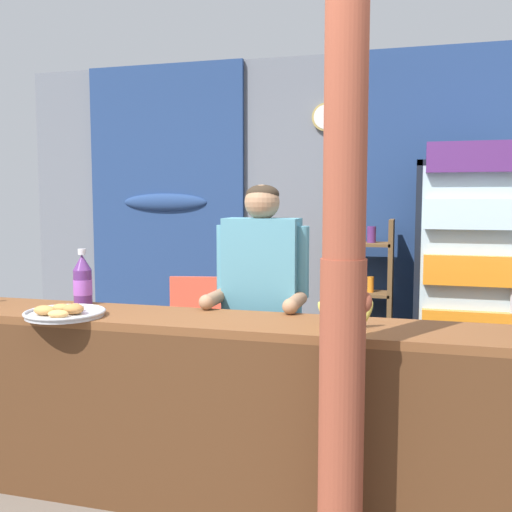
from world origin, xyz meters
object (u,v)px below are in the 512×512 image
stall_counter (201,397)px  soda_bottle_grape_soda (83,281)px  shopkeeper (262,291)px  banana_bunch (345,315)px  pastry_tray (64,312)px  plastic_lawn_chair (194,326)px  drink_fridge (464,265)px  timber_post (344,273)px  bottle_shelf_rack (362,298)px

stall_counter → soda_bottle_grape_soda: soda_bottle_grape_soda is taller
shopkeeper → banana_bunch: 0.71m
pastry_tray → plastic_lawn_chair: bearing=91.2°
drink_fridge → banana_bunch: bearing=-108.9°
soda_bottle_grape_soda → banana_bunch: bearing=-7.5°
stall_counter → timber_post: bearing=-23.0°
stall_counter → shopkeeper: 0.72m
soda_bottle_grape_soda → stall_counter: bearing=-18.8°
timber_post → drink_fridge: 2.26m
shopkeeper → pastry_tray: bearing=-142.8°
drink_fridge → soda_bottle_grape_soda: size_ratio=6.18×
drink_fridge → shopkeeper: 1.74m
stall_counter → drink_fridge: drink_fridge is taller
soda_bottle_grape_soda → plastic_lawn_chair: bearing=87.5°
timber_post → banana_bunch: bearing=95.4°
timber_post → plastic_lawn_chair: timber_post is taller
stall_counter → bottle_shelf_rack: bearing=76.2°
bottle_shelf_rack → banana_bunch: size_ratio=4.86×
drink_fridge → plastic_lawn_chair: 2.06m
shopkeeper → banana_bunch: shopkeeper is taller
plastic_lawn_chair → timber_post: bearing=-54.8°
drink_fridge → banana_bunch: 1.91m
drink_fridge → plastic_lawn_chair: bearing=-174.6°
bottle_shelf_rack → shopkeeper: 1.70m
shopkeeper → soda_bottle_grape_soda: (-0.92, -0.30, 0.06)m
timber_post → banana_bunch: (-0.03, 0.37, -0.23)m
timber_post → banana_bunch: size_ratio=9.26×
plastic_lawn_chair → banana_bunch: size_ratio=3.17×
stall_counter → banana_bunch: size_ratio=13.22×
drink_fridge → plastic_lawn_chair: (-1.99, -0.19, -0.52)m
drink_fridge → timber_post: bearing=-105.1°
soda_bottle_grape_soda → banana_bunch: size_ratio=1.10×
stall_counter → pastry_tray: 0.77m
drink_fridge → shopkeeper: (-1.13, -1.32, -0.03)m
timber_post → drink_fridge: (0.59, 2.18, -0.19)m
shopkeeper → bottle_shelf_rack: bearing=76.5°
timber_post → plastic_lawn_chair: (-1.40, 1.99, -0.71)m
drink_fridge → bottle_shelf_rack: drink_fridge is taller
bottle_shelf_rack → timber_post: bearing=-86.4°
timber_post → drink_fridge: bearing=74.9°
stall_counter → plastic_lawn_chair: bearing=112.8°
drink_fridge → shopkeeper: bearing=-130.6°
bottle_shelf_rack → soda_bottle_grape_soda: bearing=-124.2°
bottle_shelf_rack → drink_fridge: bearing=-22.6°
stall_counter → plastic_lawn_chair: size_ratio=4.17×
stall_counter → bottle_shelf_rack: size_ratio=2.72×
drink_fridge → bottle_shelf_rack: (-0.74, 0.31, -0.32)m
stall_counter → shopkeeper: size_ratio=2.31×
plastic_lawn_chair → soda_bottle_grape_soda: (-0.06, -1.43, 0.54)m
stall_counter → soda_bottle_grape_soda: 0.95m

